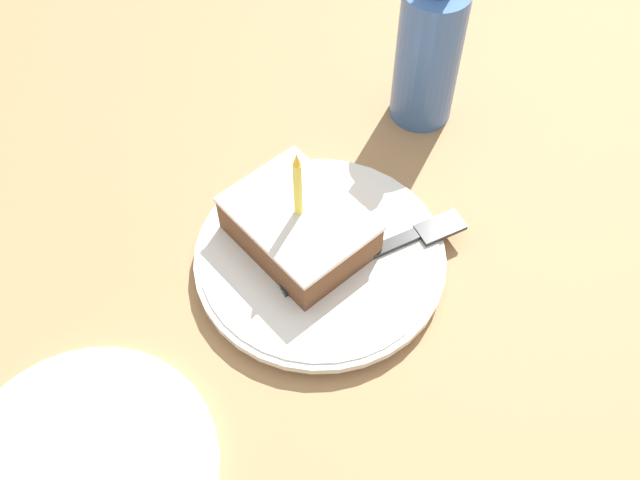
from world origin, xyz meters
TOP-DOWN VIEW (x-y plane):
  - ground_plane at (0.00, 0.00)m, footprint 2.40×2.40m
  - plate at (-0.03, 0.03)m, footprint 0.23×0.23m
  - cake_slice at (-0.03, 0.05)m, footprint 0.09×0.12m
  - fork at (0.02, -0.01)m, footprint 0.18×0.06m
  - bottle at (0.19, 0.10)m, footprint 0.07×0.07m
  - side_plate at (-0.29, 0.00)m, footprint 0.21×0.21m

SIDE VIEW (x-z plane):
  - ground_plane at x=0.00m, z-range -0.04..0.00m
  - side_plate at x=-0.29m, z-range 0.00..0.01m
  - plate at x=-0.03m, z-range 0.00..0.02m
  - fork at x=0.02m, z-range 0.02..0.02m
  - cake_slice at x=-0.03m, z-range -0.02..0.10m
  - bottle at x=0.19m, z-range -0.02..0.19m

